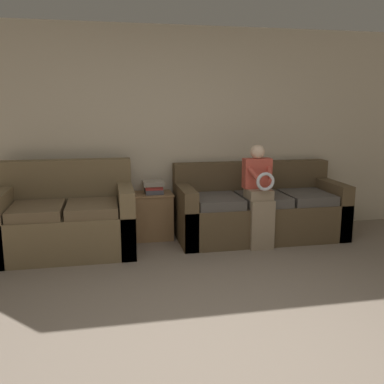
# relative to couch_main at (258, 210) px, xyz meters

# --- Properties ---
(ground_plane) EXTENTS (14.00, 14.00, 0.00)m
(ground_plane) POSITION_rel_couch_main_xyz_m (-1.10, -2.48, -0.33)
(ground_plane) COLOR gray
(wall_back) EXTENTS (6.62, 0.06, 2.55)m
(wall_back) POSITION_rel_couch_main_xyz_m (-1.10, 0.45, 0.94)
(wall_back) COLOR beige
(wall_back) RESTS_ON ground_plane
(couch_main) EXTENTS (2.02, 0.86, 0.90)m
(couch_main) POSITION_rel_couch_main_xyz_m (0.00, 0.00, 0.00)
(couch_main) COLOR brown
(couch_main) RESTS_ON ground_plane
(couch_side) EXTENTS (1.46, 0.89, 0.99)m
(couch_side) POSITION_rel_couch_main_xyz_m (-2.28, -0.11, 0.02)
(couch_side) COLOR brown
(couch_side) RESTS_ON ground_plane
(child_left_seated) EXTENTS (0.32, 0.37, 1.17)m
(child_left_seated) POSITION_rel_couch_main_xyz_m (-0.13, -0.36, 0.31)
(child_left_seated) COLOR gray
(child_left_seated) RESTS_ON ground_plane
(side_shelf) EXTENTS (0.47, 0.40, 0.56)m
(side_shelf) POSITION_rel_couch_main_xyz_m (-1.28, 0.20, -0.04)
(side_shelf) COLOR olive
(side_shelf) RESTS_ON ground_plane
(book_stack) EXTENTS (0.25, 0.28, 0.15)m
(book_stack) POSITION_rel_couch_main_xyz_m (-1.27, 0.21, 0.31)
(book_stack) COLOR #4C4C56
(book_stack) RESTS_ON side_shelf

